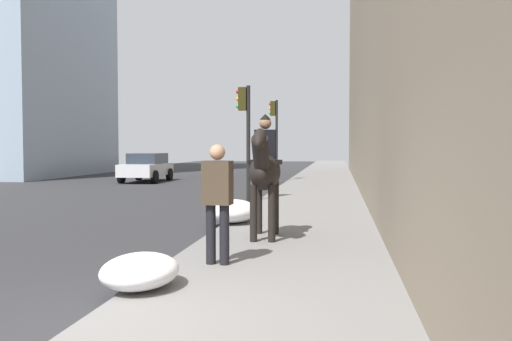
{
  "coord_description": "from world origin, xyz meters",
  "views": [
    {
      "loc": [
        -4.84,
        -2.46,
        1.79
      ],
      "look_at": [
        4.0,
        -1.14,
        1.4
      ],
      "focal_mm": 38.73,
      "sensor_mm": 36.0,
      "label": 1
    }
  ],
  "objects_px": {
    "car_mid_lane": "(147,167)",
    "traffic_light_far_curb": "(275,128)",
    "mounted_horse_near": "(265,170)",
    "pedestrian_greeting": "(218,196)",
    "traffic_light_near_curb": "(245,125)"
  },
  "relations": [
    {
      "from": "car_mid_lane",
      "to": "traffic_light_far_curb",
      "type": "bearing_deg",
      "value": 88.1
    },
    {
      "from": "mounted_horse_near",
      "to": "pedestrian_greeting",
      "type": "bearing_deg",
      "value": -11.38
    },
    {
      "from": "pedestrian_greeting",
      "to": "mounted_horse_near",
      "type": "bearing_deg",
      "value": -4.46
    },
    {
      "from": "pedestrian_greeting",
      "to": "traffic_light_near_curb",
      "type": "distance_m",
      "value": 9.15
    },
    {
      "from": "mounted_horse_near",
      "to": "traffic_light_near_curb",
      "type": "bearing_deg",
      "value": -169.75
    },
    {
      "from": "pedestrian_greeting",
      "to": "car_mid_lane",
      "type": "relative_size",
      "value": 0.42
    },
    {
      "from": "car_mid_lane",
      "to": "traffic_light_far_curb",
      "type": "distance_m",
      "value": 6.78
    },
    {
      "from": "car_mid_lane",
      "to": "traffic_light_near_curb",
      "type": "distance_m",
      "value": 12.19
    },
    {
      "from": "car_mid_lane",
      "to": "mounted_horse_near",
      "type": "bearing_deg",
      "value": 25.18
    },
    {
      "from": "traffic_light_far_curb",
      "to": "pedestrian_greeting",
      "type": "bearing_deg",
      "value": -175.89
    },
    {
      "from": "pedestrian_greeting",
      "to": "car_mid_lane",
      "type": "distance_m",
      "value": 20.57
    },
    {
      "from": "car_mid_lane",
      "to": "traffic_light_near_curb",
      "type": "bearing_deg",
      "value": 32.9
    },
    {
      "from": "mounted_horse_near",
      "to": "traffic_light_far_curb",
      "type": "distance_m",
      "value": 16.76
    },
    {
      "from": "pedestrian_greeting",
      "to": "car_mid_lane",
      "type": "xyz_separation_m",
      "value": [
        19.01,
        7.86,
        -0.33
      ]
    },
    {
      "from": "pedestrian_greeting",
      "to": "traffic_light_far_curb",
      "type": "height_order",
      "value": "traffic_light_far_curb"
    }
  ]
}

